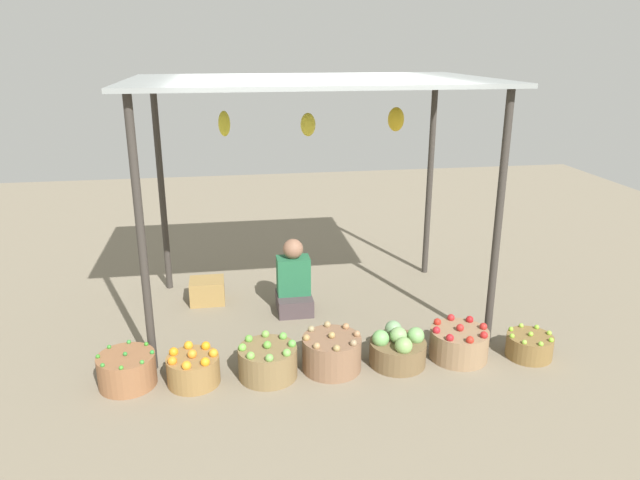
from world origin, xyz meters
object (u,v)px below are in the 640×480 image
object	(u,v)px
basket_potatoes	(332,353)
basket_green_chilies	(127,370)
basket_red_apples	(459,343)
basket_limes	(529,346)
vendor_person	(294,283)
basket_oranges	(193,369)
basket_green_apples	(268,361)
wooden_crate_near_vendor	(207,291)
basket_cabbages	(398,349)

from	to	relation	value
basket_potatoes	basket_green_chilies	bearing A→B (deg)	179.29
basket_red_apples	basket_limes	size ratio (longest dim) A/B	1.27
vendor_person	basket_green_chilies	distance (m)	1.97
basket_oranges	basket_potatoes	bearing A→B (deg)	1.83
basket_potatoes	basket_red_apples	world-z (taller)	basket_potatoes
basket_green_apples	basket_red_apples	bearing A→B (deg)	1.38
basket_oranges	basket_green_apples	bearing A→B (deg)	0.54
basket_red_apples	basket_potatoes	bearing A→B (deg)	-179.52
vendor_person	basket_green_chilies	size ratio (longest dim) A/B	1.66
basket_green_apples	basket_potatoes	size ratio (longest dim) A/B	0.97
basket_potatoes	basket_red_apples	xyz separation A→B (m)	(1.16, 0.01, -0.01)
basket_green_chilies	basket_potatoes	world-z (taller)	basket_potatoes
basket_potatoes	wooden_crate_near_vendor	world-z (taller)	basket_potatoes
basket_green_apples	basket_red_apples	xyz separation A→B (m)	(1.71, 0.04, -0.00)
basket_green_chilies	basket_potatoes	xyz separation A→B (m)	(1.71, -0.02, 0.02)
basket_cabbages	basket_potatoes	bearing A→B (deg)	179.09
basket_oranges	basket_potatoes	xyz separation A→B (m)	(1.17, 0.04, 0.02)
wooden_crate_near_vendor	basket_limes	bearing A→B (deg)	-30.17
basket_green_chilies	basket_green_apples	size ratio (longest dim) A/B	0.94
vendor_person	basket_potatoes	xyz separation A→B (m)	(0.18, -1.25, -0.15)
basket_cabbages	basket_green_apples	bearing A→B (deg)	-178.88
basket_oranges	wooden_crate_near_vendor	xyz separation A→B (m)	(0.09, 1.63, 0.00)
basket_red_apples	basket_oranges	bearing A→B (deg)	-178.84
basket_potatoes	basket_oranges	bearing A→B (deg)	-178.17
basket_green_apples	basket_potatoes	distance (m)	0.55
vendor_person	basket_limes	size ratio (longest dim) A/B	1.91
basket_red_apples	wooden_crate_near_vendor	distance (m)	2.75
basket_potatoes	basket_limes	world-z (taller)	basket_potatoes
basket_cabbages	basket_limes	bearing A→B (deg)	-3.24
basket_green_apples	basket_cabbages	size ratio (longest dim) A/B	1.00
vendor_person	basket_oranges	world-z (taller)	vendor_person
basket_green_apples	basket_potatoes	world-z (taller)	basket_potatoes
vendor_person	basket_green_apples	world-z (taller)	vendor_person
basket_oranges	vendor_person	bearing A→B (deg)	52.26
basket_cabbages	basket_limes	xyz separation A→B (m)	(1.21, -0.07, -0.04)
wooden_crate_near_vendor	basket_cabbages	bearing A→B (deg)	-43.82
vendor_person	wooden_crate_near_vendor	distance (m)	0.99
basket_oranges	basket_potatoes	distance (m)	1.17
basket_red_apples	vendor_person	bearing A→B (deg)	137.18
vendor_person	basket_green_apples	size ratio (longest dim) A/B	1.57
basket_cabbages	basket_limes	distance (m)	1.21
basket_potatoes	basket_red_apples	size ratio (longest dim) A/B	0.98
basket_oranges	basket_cabbages	bearing A→B (deg)	0.92
basket_limes	basket_potatoes	bearing A→B (deg)	177.52
basket_oranges	basket_limes	world-z (taller)	basket_oranges
basket_green_chilies	basket_limes	bearing A→B (deg)	-1.62
basket_green_chilies	wooden_crate_near_vendor	xyz separation A→B (m)	(0.62, 1.57, -0.01)
basket_green_apples	basket_red_apples	distance (m)	1.71
basket_green_chilies	basket_oranges	bearing A→B (deg)	-6.22
vendor_person	basket_oranges	size ratio (longest dim) A/B	1.79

